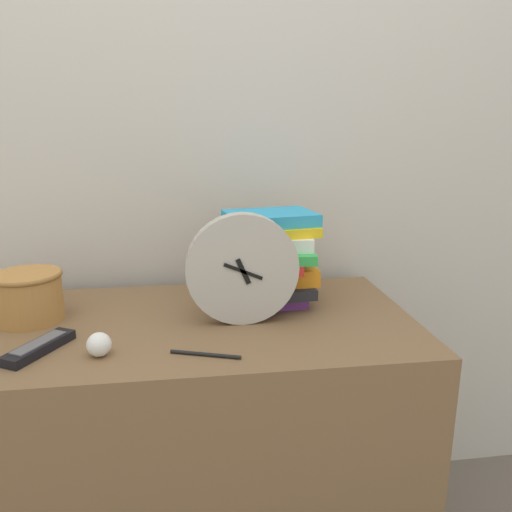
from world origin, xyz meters
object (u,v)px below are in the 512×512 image
Objects in this scene: book_stack at (269,257)px; basket at (28,295)px; desk_clock at (242,269)px; pen at (206,354)px; tv_remote at (39,347)px; crumpled_paper_ball at (99,344)px.

book_stack is 1.54× the size of basket.
desk_clock is at bearing -9.82° from basket.
basket is (-0.50, 0.09, -0.07)m from desk_clock.
pen is (0.41, -0.26, -0.06)m from basket.
basket is at bearing 148.01° from pen.
desk_clock is 1.58× the size of tv_remote.
pen is at bearing -11.25° from tv_remote.
basket is 1.14× the size of pen.
book_stack is (0.09, 0.13, -0.01)m from desk_clock.
desk_clock is 0.35m from crumpled_paper_ball.
book_stack is 1.50× the size of tv_remote.
tv_remote is (-0.44, -0.10, -0.12)m from desk_clock.
desk_clock is 1.62× the size of basket.
tv_remote is (-0.52, -0.23, -0.11)m from book_stack.
tv_remote is (0.07, -0.19, -0.05)m from basket.
desk_clock reaches higher than book_stack.
desk_clock is at bearing 60.27° from pen.
tv_remote is 3.37× the size of crumpled_paper_ball.
tv_remote is 1.17× the size of pen.
basket is at bearing -175.85° from book_stack.
basket is at bearing 110.02° from tv_remote.
crumpled_paper_ball is 0.35× the size of pen.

